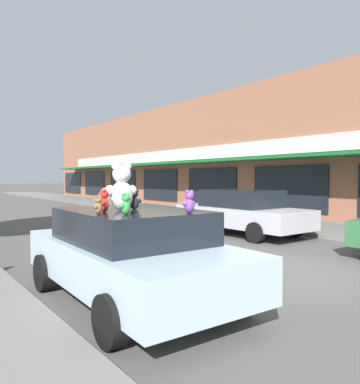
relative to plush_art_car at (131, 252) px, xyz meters
name	(u,v)px	position (x,y,z in m)	size (l,w,h in m)	color
ground_plane	(277,272)	(3.15, -0.24, -0.73)	(260.00, 260.00, 0.00)	#514F4C
storefront_row	(256,159)	(17.56, 13.05, 2.51)	(14.55, 40.81, 6.49)	#9E6047
plush_art_car	(131,252)	(0.00, 0.00, 0.00)	(2.18, 4.18, 1.38)	#ADC6D1
teddy_bear_giant	(122,187)	(-0.16, 0.00, 0.99)	(0.51, 0.32, 0.70)	white
teddy_bear_brown	(99,205)	(-0.69, -0.35, 0.77)	(0.18, 0.16, 0.25)	olive
teddy_bear_red	(104,201)	(-0.50, -0.10, 0.80)	(0.19, 0.24, 0.33)	red
teddy_bear_black	(134,200)	(0.08, 0.04, 0.79)	(0.22, 0.18, 0.30)	black
teddy_bear_purple	(189,202)	(0.36, -0.94, 0.80)	(0.24, 0.15, 0.32)	purple
teddy_bear_green	(126,204)	(-0.44, -0.62, 0.79)	(0.22, 0.17, 0.29)	green
teddy_bear_cream	(104,198)	(-0.03, 0.86, 0.80)	(0.18, 0.23, 0.31)	beige
parked_car_far_center	(241,211)	(6.26, 3.70, 0.03)	(2.05, 4.67, 1.47)	#B7B7BC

